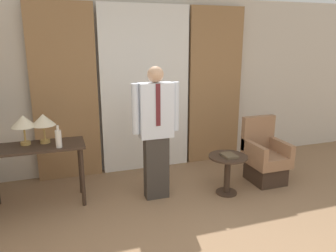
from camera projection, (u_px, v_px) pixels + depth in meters
wall_back at (144, 85)px, 5.24m from camera, size 10.00×0.06×2.70m
curtain_sheer_center at (146, 90)px, 5.14m from camera, size 1.41×0.06×2.58m
curtain_drape_left at (65, 94)px, 4.76m from camera, size 0.93×0.06×2.58m
curtain_drape_right at (215, 87)px, 5.52m from camera, size 0.93×0.06×2.58m
desk at (37, 156)px, 4.05m from camera, size 1.17×0.50×0.80m
table_lamp_left at (23, 122)px, 3.98m from camera, size 0.30×0.30×0.37m
table_lamp_right at (43, 121)px, 4.05m from camera, size 0.30×0.30×0.37m
bottle_near_edge at (58, 138)px, 3.93m from camera, size 0.07×0.07×0.27m
person at (156, 129)px, 4.19m from camera, size 0.62×0.21×1.75m
armchair at (265, 159)px, 4.85m from camera, size 0.52×0.60×0.95m
side_table at (227, 168)px, 4.44m from camera, size 0.52×0.52×0.55m
book at (229, 156)px, 4.36m from camera, size 0.17×0.23×0.03m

